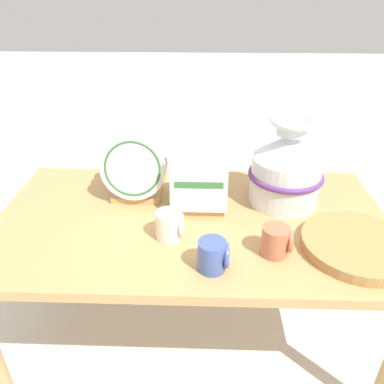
{
  "coord_description": "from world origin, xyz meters",
  "views": [
    {
      "loc": [
        0.04,
        -1.13,
        1.37
      ],
      "look_at": [
        0.0,
        0.0,
        0.71
      ],
      "focal_mm": 35.0,
      "sensor_mm": 36.0,
      "label": 1
    }
  ],
  "objects_px": {
    "wicker_charger_stack": "(357,245)",
    "mug_terracotta_glaze": "(276,241)",
    "ceramic_vase": "(287,167)",
    "mug_cobalt_glaze": "(213,255)",
    "dish_rack_square_plates": "(199,185)",
    "dish_rack_round_plates": "(135,171)",
    "mug_cream_glaze": "(170,225)"
  },
  "relations": [
    {
      "from": "dish_rack_square_plates",
      "to": "ceramic_vase",
      "type": "bearing_deg",
      "value": 10.11
    },
    {
      "from": "ceramic_vase",
      "to": "mug_terracotta_glaze",
      "type": "bearing_deg",
      "value": -103.7
    },
    {
      "from": "wicker_charger_stack",
      "to": "mug_terracotta_glaze",
      "type": "distance_m",
      "value": 0.27
    },
    {
      "from": "dish_rack_round_plates",
      "to": "dish_rack_square_plates",
      "type": "distance_m",
      "value": 0.26
    },
    {
      "from": "wicker_charger_stack",
      "to": "mug_cobalt_glaze",
      "type": "height_order",
      "value": "mug_cobalt_glaze"
    },
    {
      "from": "ceramic_vase",
      "to": "dish_rack_round_plates",
      "type": "bearing_deg",
      "value": 179.1
    },
    {
      "from": "dish_rack_square_plates",
      "to": "wicker_charger_stack",
      "type": "bearing_deg",
      "value": -24.96
    },
    {
      "from": "ceramic_vase",
      "to": "mug_cream_glaze",
      "type": "relative_size",
      "value": 3.44
    },
    {
      "from": "dish_rack_square_plates",
      "to": "mug_terracotta_glaze",
      "type": "xyz_separation_m",
      "value": [
        0.25,
        -0.27,
        -0.05
      ]
    },
    {
      "from": "dish_rack_round_plates",
      "to": "ceramic_vase",
      "type": "bearing_deg",
      "value": -0.9
    },
    {
      "from": "dish_rack_round_plates",
      "to": "mug_terracotta_glaze",
      "type": "xyz_separation_m",
      "value": [
        0.49,
        -0.33,
        -0.07
      ]
    },
    {
      "from": "ceramic_vase",
      "to": "mug_cream_glaze",
      "type": "xyz_separation_m",
      "value": [
        -0.42,
        -0.25,
        -0.1
      ]
    },
    {
      "from": "mug_cobalt_glaze",
      "to": "dish_rack_square_plates",
      "type": "bearing_deg",
      "value": 98.24
    },
    {
      "from": "dish_rack_square_plates",
      "to": "wicker_charger_stack",
      "type": "height_order",
      "value": "dish_rack_square_plates"
    },
    {
      "from": "wicker_charger_stack",
      "to": "mug_cobalt_glaze",
      "type": "xyz_separation_m",
      "value": [
        -0.46,
        -0.1,
        0.03
      ]
    },
    {
      "from": "wicker_charger_stack",
      "to": "dish_rack_round_plates",
      "type": "bearing_deg",
      "value": 158.07
    },
    {
      "from": "mug_cobalt_glaze",
      "to": "mug_terracotta_glaze",
      "type": "xyz_separation_m",
      "value": [
        0.2,
        0.08,
        0.0
      ]
    },
    {
      "from": "mug_cream_glaze",
      "to": "dish_rack_square_plates",
      "type": "bearing_deg",
      "value": 64.38
    },
    {
      "from": "mug_cobalt_glaze",
      "to": "wicker_charger_stack",
      "type": "bearing_deg",
      "value": 12.73
    },
    {
      "from": "dish_rack_square_plates",
      "to": "wicker_charger_stack",
      "type": "distance_m",
      "value": 0.57
    },
    {
      "from": "mug_cobalt_glaze",
      "to": "dish_rack_round_plates",
      "type": "bearing_deg",
      "value": 125.87
    },
    {
      "from": "ceramic_vase",
      "to": "mug_cobalt_glaze",
      "type": "xyz_separation_m",
      "value": [
        -0.28,
        -0.4,
        -0.1
      ]
    },
    {
      "from": "wicker_charger_stack",
      "to": "mug_terracotta_glaze",
      "type": "height_order",
      "value": "mug_terracotta_glaze"
    },
    {
      "from": "wicker_charger_stack",
      "to": "mug_terracotta_glaze",
      "type": "xyz_separation_m",
      "value": [
        -0.26,
        -0.03,
        0.03
      ]
    },
    {
      "from": "dish_rack_round_plates",
      "to": "mug_cobalt_glaze",
      "type": "xyz_separation_m",
      "value": [
        0.3,
        -0.41,
        -0.07
      ]
    },
    {
      "from": "mug_cobalt_glaze",
      "to": "mug_terracotta_glaze",
      "type": "bearing_deg",
      "value": 21.2
    },
    {
      "from": "ceramic_vase",
      "to": "dish_rack_square_plates",
      "type": "xyz_separation_m",
      "value": [
        -0.33,
        -0.06,
        -0.05
      ]
    },
    {
      "from": "mug_cream_glaze",
      "to": "dish_rack_round_plates",
      "type": "bearing_deg",
      "value": 120.77
    },
    {
      "from": "ceramic_vase",
      "to": "mug_terracotta_glaze",
      "type": "relative_size",
      "value": 3.44
    },
    {
      "from": "mug_terracotta_glaze",
      "to": "mug_cream_glaze",
      "type": "distance_m",
      "value": 0.35
    },
    {
      "from": "dish_rack_round_plates",
      "to": "mug_terracotta_glaze",
      "type": "distance_m",
      "value": 0.6
    },
    {
      "from": "wicker_charger_stack",
      "to": "mug_cream_glaze",
      "type": "relative_size",
      "value": 3.55
    }
  ]
}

